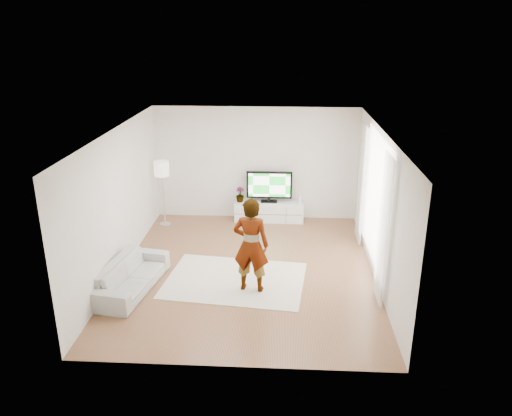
# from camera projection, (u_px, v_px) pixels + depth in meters

# --- Properties ---
(floor) EXTENTS (6.00, 6.00, 0.00)m
(floor) POSITION_uv_depth(u_px,v_px,m) (247.00, 270.00, 9.98)
(floor) COLOR #986745
(floor) RESTS_ON ground
(ceiling) EXTENTS (6.00, 6.00, 0.00)m
(ceiling) POSITION_uv_depth(u_px,v_px,m) (246.00, 132.00, 9.02)
(ceiling) COLOR white
(ceiling) RESTS_ON wall_back
(wall_left) EXTENTS (0.02, 6.00, 2.80)m
(wall_left) POSITION_uv_depth(u_px,v_px,m) (118.00, 202.00, 9.63)
(wall_left) COLOR silver
(wall_left) RESTS_ON floor
(wall_right) EXTENTS (0.02, 6.00, 2.80)m
(wall_right) POSITION_uv_depth(u_px,v_px,m) (379.00, 207.00, 9.37)
(wall_right) COLOR silver
(wall_right) RESTS_ON floor
(wall_back) EXTENTS (5.00, 0.02, 2.80)m
(wall_back) POSITION_uv_depth(u_px,v_px,m) (256.00, 164.00, 12.31)
(wall_back) COLOR silver
(wall_back) RESTS_ON floor
(wall_front) EXTENTS (5.00, 0.02, 2.80)m
(wall_front) POSITION_uv_depth(u_px,v_px,m) (230.00, 280.00, 6.69)
(wall_front) COLOR silver
(wall_front) RESTS_ON floor
(window) EXTENTS (0.01, 2.60, 2.50)m
(window) POSITION_uv_depth(u_px,v_px,m) (376.00, 199.00, 9.63)
(window) COLOR white
(window) RESTS_ON wall_right
(curtain_near) EXTENTS (0.04, 0.70, 2.60)m
(curtain_near) POSITION_uv_depth(u_px,v_px,m) (383.00, 230.00, 8.45)
(curtain_near) COLOR white
(curtain_near) RESTS_ON floor
(curtain_far) EXTENTS (0.04, 0.70, 2.60)m
(curtain_far) POSITION_uv_depth(u_px,v_px,m) (362.00, 184.00, 10.89)
(curtain_far) COLOR white
(curtain_far) RESTS_ON floor
(media_console) EXTENTS (1.71, 0.48, 0.48)m
(media_console) POSITION_uv_depth(u_px,v_px,m) (269.00, 211.00, 12.47)
(media_console) COLOR white
(media_console) RESTS_ON floor
(television) EXTENTS (1.12, 0.22, 0.78)m
(television) POSITION_uv_depth(u_px,v_px,m) (269.00, 186.00, 12.27)
(television) COLOR black
(television) RESTS_ON media_console
(game_console) EXTENTS (0.08, 0.16, 0.21)m
(game_console) POSITION_uv_depth(u_px,v_px,m) (299.00, 199.00, 12.31)
(game_console) COLOR white
(game_console) RESTS_ON media_console
(potted_plant) EXTENTS (0.27, 0.27, 0.37)m
(potted_plant) POSITION_uv_depth(u_px,v_px,m) (240.00, 195.00, 12.36)
(potted_plant) COLOR #3F7238
(potted_plant) RESTS_ON media_console
(rug) EXTENTS (2.81, 2.16, 0.01)m
(rug) POSITION_uv_depth(u_px,v_px,m) (235.00, 280.00, 9.59)
(rug) COLOR silver
(rug) RESTS_ON floor
(player) EXTENTS (0.70, 0.51, 1.78)m
(player) POSITION_uv_depth(u_px,v_px,m) (251.00, 245.00, 8.95)
(player) COLOR #334772
(player) RESTS_ON rug
(sofa) EXTENTS (1.05, 2.02, 0.56)m
(sofa) POSITION_uv_depth(u_px,v_px,m) (131.00, 276.00, 9.18)
(sofa) COLOR #B3B2AE
(sofa) RESTS_ON floor
(floor_lamp) EXTENTS (0.35, 0.35, 1.60)m
(floor_lamp) POSITION_uv_depth(u_px,v_px,m) (162.00, 172.00, 11.82)
(floor_lamp) COLOR silver
(floor_lamp) RESTS_ON floor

